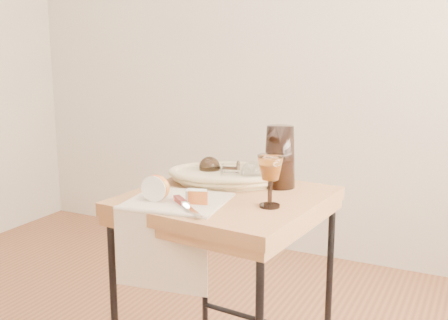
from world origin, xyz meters
The scene contains 11 objects.
wall_back centered at (0.00, 1.80, 1.35)m, with size 3.60×0.00×2.70m, color beige.
side_table centered at (0.33, 0.33, 0.38)m, with size 0.60×0.60×0.76m, color brown, non-canonical shape.
tea_towel centered at (0.23, 0.18, 0.76)m, with size 0.30×0.27×0.01m, color silver.
bread_basket centered at (0.27, 0.46, 0.78)m, with size 0.37×0.26×0.05m, color tan, non-canonical shape.
goblet_lying_a centered at (0.24, 0.48, 0.81)m, with size 0.12×0.08×0.08m, color #322216, non-canonical shape.
goblet_lying_b centered at (0.33, 0.44, 0.81)m, with size 0.13×0.08×0.08m, color white, non-canonical shape.
pitcher centered at (0.45, 0.50, 0.87)m, with size 0.15×0.23×0.25m, color black, non-canonical shape.
wine_goblet centered at (0.51, 0.26, 0.84)m, with size 0.08×0.08×0.16m, color white, non-canonical shape.
apple_half centered at (0.17, 0.15, 0.81)m, with size 0.09×0.05×0.08m, color red.
apple_wedge centered at (0.30, 0.18, 0.79)m, with size 0.06×0.03×0.04m, color white.
table_knife centered at (0.30, 0.12, 0.77)m, with size 0.20×0.02×0.02m, color silver, non-canonical shape.
Camera 1 is at (1.10, -1.23, 1.24)m, focal length 43.84 mm.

